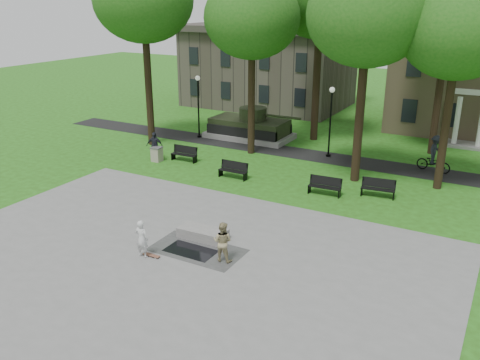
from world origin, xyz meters
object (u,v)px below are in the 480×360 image
at_px(concrete_block, 203,233).
at_px(cyclist, 434,157).
at_px(skateboarder, 142,239).
at_px(park_bench_0, 185,153).
at_px(friend_watching, 223,242).
at_px(trash_bin, 157,154).

xyz_separation_m(concrete_block, cyclist, (7.43, 14.82, 0.69)).
bearing_deg(skateboarder, concrete_block, -117.19).
bearing_deg(skateboarder, park_bench_0, -65.52).
xyz_separation_m(cyclist, park_bench_0, (-14.76, -5.72, -0.42)).
distance_m(friend_watching, trash_bin, 14.34).
xyz_separation_m(skateboarder, friend_watching, (3.07, 1.35, 0.03)).
relative_size(concrete_block, skateboarder, 1.34).
xyz_separation_m(skateboarder, park_bench_0, (-6.11, 11.80, -0.32)).
height_order(friend_watching, park_bench_0, friend_watching).
height_order(concrete_block, skateboarder, skateboarder).
relative_size(friend_watching, park_bench_0, 0.94).
relative_size(skateboarder, friend_watching, 0.97).
distance_m(friend_watching, park_bench_0, 13.92).
xyz_separation_m(cyclist, trash_bin, (-16.32, -6.67, -0.45)).
xyz_separation_m(friend_watching, park_bench_0, (-9.18, 10.46, -0.35)).
bearing_deg(skateboarder, cyclist, -119.16).
bearing_deg(trash_bin, concrete_block, -42.52).
bearing_deg(friend_watching, skateboarder, 16.65).
distance_m(concrete_block, trash_bin, 12.06).
bearing_deg(friend_watching, park_bench_0, -55.73).
bearing_deg(park_bench_0, skateboarder, -64.20).
bearing_deg(friend_watching, cyclist, -116.03).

